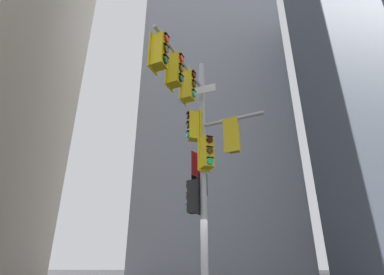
{
  "coord_description": "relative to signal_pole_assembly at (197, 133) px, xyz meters",
  "views": [
    {
      "loc": [
        0.1,
        -8.86,
        1.32
      ],
      "look_at": [
        -0.34,
        -0.16,
        5.09
      ],
      "focal_mm": 27.24,
      "sensor_mm": 36.0,
      "label": 1
    }
  ],
  "objects": [
    {
      "name": "building_mid_block",
      "position": [
        1.31,
        28.26,
        17.72
      ],
      "size": [
        16.93,
        16.93,
        45.46
      ],
      "primitive_type": "cube",
      "color": "#9399A3",
      "rests_on": "ground"
    },
    {
      "name": "signal_pole_assembly",
      "position": [
        0.0,
        0.0,
        0.0
      ],
      "size": [
        3.28,
        3.47,
        8.11
      ],
      "color": "#B2B2B5",
      "rests_on": "ground"
    }
  ]
}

